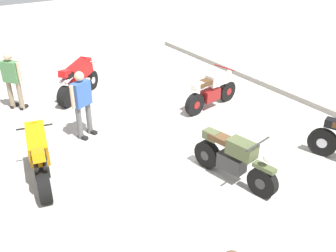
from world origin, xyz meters
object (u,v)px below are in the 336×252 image
(motorcycle_red_sportbike, at_px, (78,78))
(motorcycle_orange_sportbike, at_px, (39,155))
(motorcycle_olive_vintage, at_px, (234,159))
(motorcycle_cream_vintage, at_px, (211,91))
(person_in_green_shirt, at_px, (12,78))
(person_in_blue_shirt, at_px, (82,101))

(motorcycle_red_sportbike, height_order, motorcycle_orange_sportbike, same)
(motorcycle_olive_vintage, relative_size, motorcycle_cream_vintage, 1.00)
(motorcycle_orange_sportbike, height_order, person_in_green_shirt, person_in_green_shirt)
(motorcycle_cream_vintage, relative_size, person_in_green_shirt, 1.20)
(motorcycle_red_sportbike, relative_size, person_in_blue_shirt, 1.03)
(motorcycle_cream_vintage, height_order, person_in_blue_shirt, person_in_blue_shirt)
(person_in_blue_shirt, xyz_separation_m, person_in_green_shirt, (-2.48, -0.97, -0.02))
(motorcycle_cream_vintage, bearing_deg, motorcycle_orange_sportbike, 179.48)
(motorcycle_red_sportbike, xyz_separation_m, person_in_green_shirt, (-0.22, -1.75, 0.32))
(motorcycle_red_sportbike, xyz_separation_m, person_in_blue_shirt, (2.26, -0.79, 0.34))
(person_in_blue_shirt, relative_size, person_in_green_shirt, 1.01)
(motorcycle_red_sportbike, xyz_separation_m, motorcycle_orange_sportbike, (3.47, -2.21, 0.00))
(person_in_blue_shirt, bearing_deg, motorcycle_cream_vintage, 59.29)
(motorcycle_cream_vintage, xyz_separation_m, person_in_green_shirt, (-2.93, -4.52, 0.43))
(motorcycle_orange_sportbike, bearing_deg, motorcycle_cream_vintage, -68.06)
(motorcycle_orange_sportbike, bearing_deg, motorcycle_olive_vintage, -110.68)
(motorcycle_red_sportbike, bearing_deg, person_in_green_shirt, 136.72)
(motorcycle_olive_vintage, height_order, motorcycle_cream_vintage, same)
(motorcycle_olive_vintage, bearing_deg, person_in_green_shirt, -165.36)
(motorcycle_olive_vintage, distance_m, person_in_blue_shirt, 3.78)
(motorcycle_red_sportbike, relative_size, person_in_green_shirt, 1.04)
(motorcycle_orange_sportbike, bearing_deg, person_in_blue_shirt, -36.40)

